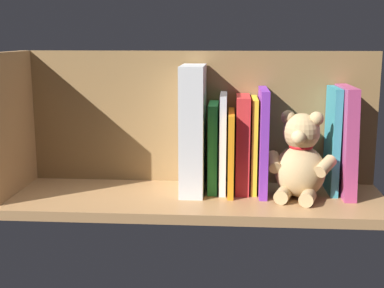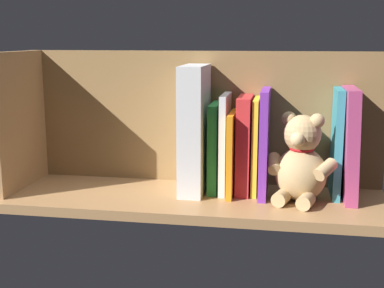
{
  "view_description": "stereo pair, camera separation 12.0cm",
  "coord_description": "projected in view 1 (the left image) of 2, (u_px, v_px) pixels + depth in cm",
  "views": [
    {
      "loc": [
        -8.62,
        117.51,
        35.87
      ],
      "look_at": [
        0.0,
        0.0,
        11.96
      ],
      "focal_mm": 49.5,
      "sensor_mm": 36.0,
      "label": 1
    },
    {
      "loc": [
        -20.54,
        116.02,
        35.87
      ],
      "look_at": [
        0.0,
        0.0,
        11.96
      ],
      "focal_mm": 49.5,
      "sensor_mm": 36.0,
      "label": 2
    }
  ],
  "objects": [
    {
      "name": "book_3",
      "position": [
        254.0,
        144.0,
        1.24
      ],
      "size": [
        1.34,
        11.95,
        22.08
      ],
      "primitive_type": "cube",
      "color": "yellow",
      "rests_on": "ground_plane"
    },
    {
      "name": "book_0",
      "position": [
        345.0,
        141.0,
        1.21
      ],
      "size": [
        3.29,
        15.22,
        25.03
      ],
      "primitive_type": "cube",
      "rotation": [
        0.0,
        0.02,
        0.0
      ],
      "color": "#B23F72",
      "rests_on": "ground_plane"
    },
    {
      "name": "book_1",
      "position": [
        332.0,
        140.0,
        1.23
      ],
      "size": [
        1.7,
        11.83,
        24.6
      ],
      "primitive_type": "cube",
      "color": "teal",
      "rests_on": "ground_plane"
    },
    {
      "name": "shelf_back_panel",
      "position": [
        196.0,
        117.0,
        1.31
      ],
      "size": [
        88.28,
        1.5,
        32.55
      ],
      "primitive_type": "cube",
      "color": "olive",
      "rests_on": "ground_plane"
    },
    {
      "name": "shelf_side_divider",
      "position": [
        11.0,
        123.0,
        1.22
      ],
      "size": [
        2.4,
        23.03,
        32.55
      ],
      "primitive_type": "cube",
      "color": "#A87A4C",
      "rests_on": "ground_plane"
    },
    {
      "name": "book_4",
      "position": [
        242.0,
        144.0,
        1.24
      ],
      "size": [
        3.11,
        12.6,
        22.51
      ],
      "primitive_type": "cube",
      "color": "red",
      "rests_on": "ground_plane"
    },
    {
      "name": "book_7",
      "position": [
        213.0,
        147.0,
        1.25
      ],
      "size": [
        2.2,
        12.31,
        20.73
      ],
      "primitive_type": "cube",
      "color": "green",
      "rests_on": "ground_plane"
    },
    {
      "name": "book_2",
      "position": [
        263.0,
        141.0,
        1.23
      ],
      "size": [
        1.82,
        15.1,
        24.31
      ],
      "primitive_type": "cube",
      "color": "purple",
      "rests_on": "ground_plane"
    },
    {
      "name": "teddy_bear",
      "position": [
        300.0,
        160.0,
        1.19
      ],
      "size": [
        15.39,
        14.88,
        19.83
      ],
      "rotation": [
        0.0,
        0.0,
        -0.3
      ],
      "color": "tan",
      "rests_on": "ground_plane"
    },
    {
      "name": "ground_plane",
      "position": [
        192.0,
        199.0,
        1.23
      ],
      "size": [
        88.28,
        29.03,
        2.2
      ],
      "primitive_type": "cube",
      "color": "#A87A4C"
    },
    {
      "name": "book_5",
      "position": [
        231.0,
        152.0,
        1.24
      ],
      "size": [
        1.35,
        15.1,
        18.99
      ],
      "primitive_type": "cube",
      "color": "orange",
      "rests_on": "ground_plane"
    },
    {
      "name": "book_6",
      "position": [
        223.0,
        142.0,
        1.24
      ],
      "size": [
        1.56,
        12.87,
        22.95
      ],
      "primitive_type": "cube",
      "color": "silver",
      "rests_on": "ground_plane"
    },
    {
      "name": "dictionary_thick_white",
      "position": [
        195.0,
        129.0,
        1.23
      ],
      "size": [
        5.42,
        15.53,
        29.58
      ],
      "primitive_type": "cube",
      "color": "silver",
      "rests_on": "ground_plane"
    }
  ]
}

